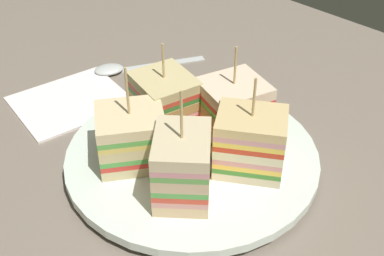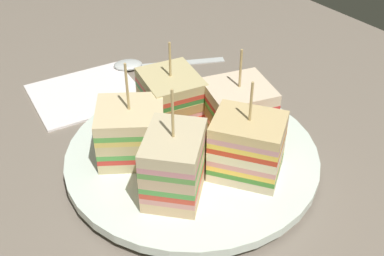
{
  "view_description": "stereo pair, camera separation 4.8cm",
  "coord_description": "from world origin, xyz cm",
  "px_view_note": "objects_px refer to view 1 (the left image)",
  "views": [
    {
      "loc": [
        -27.81,
        26.72,
        33.54
      ],
      "look_at": [
        0.0,
        0.0,
        4.73
      ],
      "focal_mm": 46.18,
      "sensor_mm": 36.0,
      "label": 1
    },
    {
      "loc": [
        -30.92,
        23.05,
        33.54
      ],
      "look_at": [
        0.0,
        0.0,
        4.73
      ],
      "focal_mm": 46.18,
      "sensor_mm": 36.0,
      "label": 2
    }
  ],
  "objects_px": {
    "sandwich_wedge_1": "(165,101)",
    "sandwich_wedge_2": "(132,137)",
    "sandwich_wedge_0": "(233,107)",
    "sandwich_wedge_4": "(250,142)",
    "chip_pile": "(207,140)",
    "spoon": "(123,68)",
    "sandwich_wedge_3": "(182,166)",
    "napkin": "(71,100)",
    "plate": "(192,157)"
  },
  "relations": [
    {
      "from": "sandwich_wedge_4",
      "to": "spoon",
      "type": "height_order",
      "value": "sandwich_wedge_4"
    },
    {
      "from": "sandwich_wedge_2",
      "to": "sandwich_wedge_3",
      "type": "height_order",
      "value": "sandwich_wedge_3"
    },
    {
      "from": "sandwich_wedge_0",
      "to": "sandwich_wedge_1",
      "type": "bearing_deg",
      "value": -35.9
    },
    {
      "from": "sandwich_wedge_1",
      "to": "sandwich_wedge_2",
      "type": "distance_m",
      "value": 0.07
    },
    {
      "from": "chip_pile",
      "to": "spoon",
      "type": "bearing_deg",
      "value": -13.38
    },
    {
      "from": "sandwich_wedge_0",
      "to": "spoon",
      "type": "bearing_deg",
      "value": -75.49
    },
    {
      "from": "sandwich_wedge_2",
      "to": "napkin",
      "type": "relative_size",
      "value": 0.81
    },
    {
      "from": "sandwich_wedge_2",
      "to": "spoon",
      "type": "bearing_deg",
      "value": 89.42
    },
    {
      "from": "sandwich_wedge_1",
      "to": "sandwich_wedge_2",
      "type": "relative_size",
      "value": 0.91
    },
    {
      "from": "sandwich_wedge_0",
      "to": "sandwich_wedge_4",
      "type": "bearing_deg",
      "value": 73.06
    },
    {
      "from": "spoon",
      "to": "sandwich_wedge_1",
      "type": "bearing_deg",
      "value": 97.27
    },
    {
      "from": "sandwich_wedge_4",
      "to": "napkin",
      "type": "bearing_deg",
      "value": -23.62
    },
    {
      "from": "sandwich_wedge_4",
      "to": "chip_pile",
      "type": "xyz_separation_m",
      "value": [
        0.05,
        0.01,
        -0.02
      ]
    },
    {
      "from": "sandwich_wedge_1",
      "to": "spoon",
      "type": "bearing_deg",
      "value": 172.43
    },
    {
      "from": "sandwich_wedge_1",
      "to": "sandwich_wedge_4",
      "type": "xyz_separation_m",
      "value": [
        -0.11,
        -0.01,
        0.0
      ]
    },
    {
      "from": "sandwich_wedge_0",
      "to": "sandwich_wedge_2",
      "type": "relative_size",
      "value": 0.93
    },
    {
      "from": "sandwich_wedge_4",
      "to": "chip_pile",
      "type": "distance_m",
      "value": 0.05
    },
    {
      "from": "napkin",
      "to": "sandwich_wedge_1",
      "type": "bearing_deg",
      "value": -162.34
    },
    {
      "from": "sandwich_wedge_0",
      "to": "napkin",
      "type": "height_order",
      "value": "sandwich_wedge_0"
    },
    {
      "from": "spoon",
      "to": "plate",
      "type": "bearing_deg",
      "value": 98.54
    },
    {
      "from": "plate",
      "to": "napkin",
      "type": "relative_size",
      "value": 2.0
    },
    {
      "from": "sandwich_wedge_0",
      "to": "plate",
      "type": "bearing_deg",
      "value": 16.35
    },
    {
      "from": "spoon",
      "to": "napkin",
      "type": "height_order",
      "value": "spoon"
    },
    {
      "from": "sandwich_wedge_1",
      "to": "napkin",
      "type": "relative_size",
      "value": 0.74
    },
    {
      "from": "spoon",
      "to": "sandwich_wedge_3",
      "type": "bearing_deg",
      "value": 91.37
    },
    {
      "from": "sandwich_wedge_1",
      "to": "sandwich_wedge_3",
      "type": "xyz_separation_m",
      "value": [
        -0.09,
        0.06,
        0.0
      ]
    },
    {
      "from": "sandwich_wedge_2",
      "to": "spoon",
      "type": "relative_size",
      "value": 0.72
    },
    {
      "from": "sandwich_wedge_0",
      "to": "sandwich_wedge_4",
      "type": "distance_m",
      "value": 0.06
    },
    {
      "from": "sandwich_wedge_4",
      "to": "spoon",
      "type": "bearing_deg",
      "value": -44.71
    },
    {
      "from": "chip_pile",
      "to": "napkin",
      "type": "xyz_separation_m",
      "value": [
        0.19,
        0.04,
        -0.02
      ]
    },
    {
      "from": "chip_pile",
      "to": "spoon",
      "type": "height_order",
      "value": "chip_pile"
    },
    {
      "from": "sandwich_wedge_1",
      "to": "sandwich_wedge_3",
      "type": "height_order",
      "value": "sandwich_wedge_3"
    },
    {
      "from": "sandwich_wedge_2",
      "to": "sandwich_wedge_4",
      "type": "relative_size",
      "value": 1.03
    },
    {
      "from": "plate",
      "to": "sandwich_wedge_4",
      "type": "distance_m",
      "value": 0.07
    },
    {
      "from": "sandwich_wedge_2",
      "to": "napkin",
      "type": "xyz_separation_m",
      "value": [
        0.15,
        -0.02,
        -0.04
      ]
    },
    {
      "from": "chip_pile",
      "to": "spoon",
      "type": "distance_m",
      "value": 0.21
    },
    {
      "from": "sandwich_wedge_4",
      "to": "napkin",
      "type": "xyz_separation_m",
      "value": [
        0.24,
        0.05,
        -0.05
      ]
    },
    {
      "from": "sandwich_wedge_0",
      "to": "chip_pile",
      "type": "relative_size",
      "value": 1.38
    },
    {
      "from": "sandwich_wedge_2",
      "to": "spoon",
      "type": "distance_m",
      "value": 0.21
    },
    {
      "from": "sandwich_wedge_0",
      "to": "sandwich_wedge_2",
      "type": "xyz_separation_m",
      "value": [
        0.03,
        0.11,
        -0.0
      ]
    },
    {
      "from": "sandwich_wedge_0",
      "to": "sandwich_wedge_4",
      "type": "relative_size",
      "value": 0.96
    },
    {
      "from": "sandwich_wedge_0",
      "to": "napkin",
      "type": "distance_m",
      "value": 0.21
    },
    {
      "from": "sandwich_wedge_1",
      "to": "spoon",
      "type": "distance_m",
      "value": 0.16
    },
    {
      "from": "sandwich_wedge_0",
      "to": "sandwich_wedge_2",
      "type": "height_order",
      "value": "sandwich_wedge_2"
    },
    {
      "from": "spoon",
      "to": "sandwich_wedge_2",
      "type": "bearing_deg",
      "value": 82.58
    },
    {
      "from": "sandwich_wedge_1",
      "to": "spoon",
      "type": "height_order",
      "value": "sandwich_wedge_1"
    },
    {
      "from": "sandwich_wedge_0",
      "to": "spoon",
      "type": "relative_size",
      "value": 0.67
    },
    {
      "from": "sandwich_wedge_1",
      "to": "sandwich_wedge_3",
      "type": "bearing_deg",
      "value": -21.7
    },
    {
      "from": "plate",
      "to": "chip_pile",
      "type": "xyz_separation_m",
      "value": [
        -0.0,
        -0.02,
        0.02
      ]
    },
    {
      "from": "sandwich_wedge_0",
      "to": "chip_pile",
      "type": "height_order",
      "value": "sandwich_wedge_0"
    }
  ]
}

